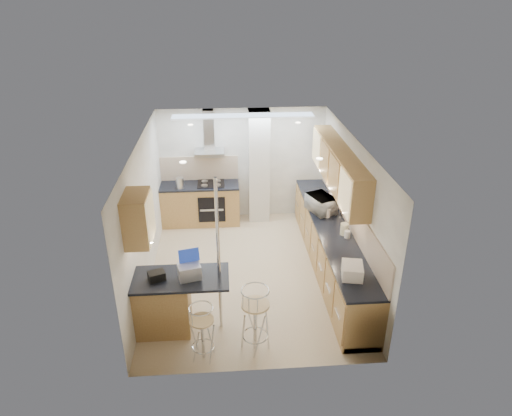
{
  "coord_description": "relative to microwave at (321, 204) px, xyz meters",
  "views": [
    {
      "loc": [
        -0.41,
        -7.08,
        4.76
      ],
      "look_at": [
        0.14,
        0.2,
        1.23
      ],
      "focal_mm": 32.0,
      "sensor_mm": 36.0,
      "label": 1
    }
  ],
  "objects": [
    {
      "name": "bar_stool_near",
      "position": [
        -2.19,
        -2.7,
        -0.64
      ],
      "size": [
        0.41,
        0.41,
        0.88
      ],
      "primitive_type": null,
      "rotation": [
        0.0,
        0.0,
        0.16
      ],
      "color": "tan",
      "rests_on": "ground"
    },
    {
      "name": "jar_a",
      "position": [
        0.07,
        -0.23,
        -0.08
      ],
      "size": [
        0.14,
        0.14,
        0.17
      ],
      "primitive_type": "cylinder",
      "rotation": [
        0.0,
        0.0,
        0.17
      ],
      "color": "white",
      "rests_on": "right_counter"
    },
    {
      "name": "microwave",
      "position": [
        0.0,
        0.0,
        0.0
      ],
      "size": [
        0.58,
        0.68,
        0.32
      ],
      "primitive_type": "imported",
      "rotation": [
        0.0,
        0.0,
        1.96
      ],
      "color": "silver",
      "rests_on": "right_counter"
    },
    {
      "name": "bread_bin",
      "position": [
        0.02,
        -2.18,
        -0.06
      ],
      "size": [
        0.37,
        0.43,
        0.2
      ],
      "primitive_type": "cube",
      "rotation": [
        0.0,
        0.0,
        -0.2
      ],
      "color": "white",
      "rests_on": "right_counter"
    },
    {
      "name": "jar_d",
      "position": [
        0.24,
        -1.04,
        -0.09
      ],
      "size": [
        0.12,
        0.12,
        0.13
      ],
      "primitive_type": "cylinder",
      "rotation": [
        0.0,
        0.0,
        -0.17
      ],
      "color": "silver",
      "rests_on": "right_counter"
    },
    {
      "name": "kettle",
      "position": [
        -2.76,
        1.31,
        -0.04
      ],
      "size": [
        0.16,
        0.16,
        0.25
      ],
      "primitive_type": "cylinder",
      "color": "#B8BABD",
      "rests_on": "back_counter"
    },
    {
      "name": "peninsula",
      "position": [
        -2.53,
        -2.05,
        -0.6
      ],
      "size": [
        1.47,
        0.72,
        0.94
      ],
      "color": "#9D713E",
      "rests_on": "ground"
    },
    {
      "name": "room_shell",
      "position": [
        -1.08,
        -0.22,
        0.46
      ],
      "size": [
        3.64,
        4.84,
        2.51
      ],
      "color": "beige",
      "rests_on": "ground"
    },
    {
      "name": "jar_c",
      "position": [
        0.22,
        -0.92,
        -0.06
      ],
      "size": [
        0.15,
        0.15,
        0.21
      ],
      "primitive_type": "cylinder",
      "rotation": [
        0.0,
        0.0,
        0.1
      ],
      "color": "beige",
      "rests_on": "right_counter"
    },
    {
      "name": "back_counter",
      "position": [
        -2.35,
        1.5,
        -0.62
      ],
      "size": [
        1.7,
        0.63,
        0.92
      ],
      "color": "#9D713E",
      "rests_on": "ground"
    },
    {
      "name": "right_counter",
      "position": [
        0.1,
        -0.6,
        -0.62
      ],
      "size": [
        0.63,
        4.4,
        0.92
      ],
      "color": "#9D713E",
      "rests_on": "ground"
    },
    {
      "name": "bar_stool_end",
      "position": [
        -1.44,
        -2.57,
        -0.56
      ],
      "size": [
        0.58,
        0.58,
        1.04
      ],
      "primitive_type": null,
      "rotation": [
        0.0,
        0.0,
        1.05
      ],
      "color": "tan",
      "rests_on": "ground"
    },
    {
      "name": "bag",
      "position": [
        -2.84,
        -2.08,
        -0.07
      ],
      "size": [
        0.28,
        0.25,
        0.13
      ],
      "primitive_type": "cube",
      "rotation": [
        0.0,
        0.0,
        0.37
      ],
      "color": "black",
      "rests_on": "peninsula"
    },
    {
      "name": "jar_b",
      "position": [
        0.28,
        0.45,
        -0.08
      ],
      "size": [
        0.15,
        0.15,
        0.15
      ],
      "primitive_type": "cylinder",
      "rotation": [
        0.0,
        0.0,
        0.42
      ],
      "color": "white",
      "rests_on": "right_counter"
    },
    {
      "name": "laptop",
      "position": [
        -2.36,
        -2.07,
        -0.03
      ],
      "size": [
        0.36,
        0.31,
        0.22
      ],
      "primitive_type": "cube",
      "rotation": [
        0.0,
        0.0,
        0.24
      ],
      "color": "#ADAFB6",
      "rests_on": "peninsula"
    },
    {
      "name": "ground",
      "position": [
        -1.4,
        -0.6,
        -1.08
      ],
      "size": [
        4.8,
        4.8,
        0.0
      ],
      "primitive_type": "plane",
      "color": "tan",
      "rests_on": "ground"
    }
  ]
}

